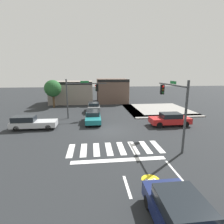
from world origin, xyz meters
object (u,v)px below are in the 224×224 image
car_red (170,119)px  car_teal (93,117)px  traffic_signal_northwest (81,92)px  traffic_signal_southeast (174,100)px  roadside_tree (53,89)px  car_silver (32,122)px  car_navy (183,218)px  car_gray (94,107)px

car_red → car_teal: bearing=165.2°
traffic_signal_northwest → car_teal: size_ratio=1.20×
traffic_signal_northwest → traffic_signal_southeast: size_ratio=0.97×
traffic_signal_northwest → car_red: 11.78m
car_red → roadside_tree: (-15.73, 12.82, 2.60)m
traffic_signal_northwest → car_silver: 7.38m
car_navy → car_gray: bearing=7.6°
car_teal → car_gray: 6.33m
car_red → traffic_signal_southeast: bearing=-113.4°
traffic_signal_northwest → car_navy: (4.65, -18.61, -2.84)m
traffic_signal_northwest → car_silver: (-5.30, -4.26, -2.85)m
car_red → car_silver: bearing=178.1°
car_teal → car_gray: bearing=178.3°
car_gray → roadside_tree: bearing=-120.6°
traffic_signal_northwest → car_navy: traffic_signal_northwest is taller
car_red → car_silver: (-15.69, 0.53, -0.04)m
car_silver → roadside_tree: bearing=90.2°
car_red → car_gray: bearing=135.2°
car_gray → traffic_signal_northwest: bearing=-22.7°
traffic_signal_southeast → car_silver: bearing=67.8°
car_navy → car_teal: bearing=11.2°
traffic_signal_southeast → traffic_signal_northwest: bearing=40.1°
traffic_signal_southeast → car_teal: bearing=42.8°
traffic_signal_northwest → car_teal: 4.03m
car_teal → roadside_tree: roadside_tree is taller
car_red → car_silver: car_red is taller
traffic_signal_northwest → roadside_tree: traffic_signal_northwest is taller
car_silver → car_navy: 17.46m
car_gray → car_navy: 22.72m
car_gray → car_navy: car_navy is taller
traffic_signal_northwest → car_teal: (1.44, -2.43, -2.87)m
car_red → car_navy: size_ratio=1.04×
traffic_signal_southeast → car_teal: (-6.79, 7.35, -3.12)m
traffic_signal_southeast → car_navy: bearing=157.9°
traffic_signal_southeast → car_gray: size_ratio=1.33×
car_gray → roadside_tree: size_ratio=0.86×
car_navy → roadside_tree: 28.57m
car_silver → car_navy: (9.95, -14.35, 0.01)m
car_navy → traffic_signal_northwest: bearing=14.0°
car_red → roadside_tree: bearing=140.8°
traffic_signal_southeast → car_red: 6.23m
car_teal → car_gray: size_ratio=1.08×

